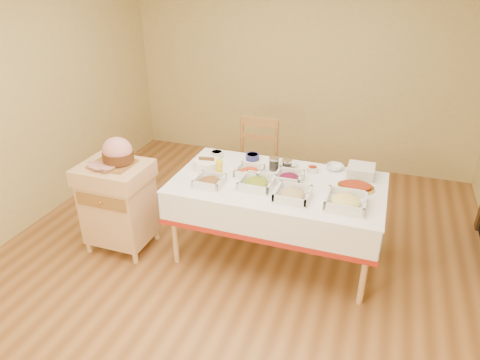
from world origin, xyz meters
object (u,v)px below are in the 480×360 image
(preserve_jar_right, at_px, (287,166))
(mustard_bottle, at_px, (219,168))
(plate_stack, at_px, (361,171))
(dining_table, at_px, (277,198))
(bread_basket, at_px, (207,164))
(dining_chair, at_px, (254,165))
(butcher_cart, at_px, (118,201))
(preserve_jar_left, at_px, (274,164))
(ham_on_board, at_px, (117,153))
(brass_platter, at_px, (356,187))

(preserve_jar_right, height_order, mustard_bottle, mustard_bottle)
(preserve_jar_right, height_order, plate_stack, preserve_jar_right)
(plate_stack, bearing_deg, mustard_bottle, -160.25)
(dining_table, bearing_deg, bread_basket, 176.17)
(dining_chair, height_order, plate_stack, dining_chair)
(bread_basket, bearing_deg, dining_table, -3.83)
(butcher_cart, height_order, preserve_jar_left, preserve_jar_left)
(mustard_bottle, bearing_deg, butcher_cart, -162.39)
(bread_basket, height_order, plate_stack, bread_basket)
(butcher_cart, bearing_deg, ham_on_board, 38.15)
(dining_chair, distance_m, mustard_bottle, 0.89)
(mustard_bottle, xyz_separation_m, plate_stack, (1.19, 0.43, -0.04))
(dining_table, bearing_deg, mustard_bottle, -172.59)
(dining_table, relative_size, preserve_jar_left, 15.11)
(dining_table, relative_size, butcher_cart, 2.12)
(ham_on_board, xyz_separation_m, brass_platter, (2.04, 0.42, -0.19))
(dining_chair, bearing_deg, preserve_jar_right, -47.90)
(dining_chair, relative_size, brass_platter, 3.32)
(dining_table, height_order, ham_on_board, ham_on_board)
(butcher_cart, xyz_separation_m, preserve_jar_right, (1.45, 0.59, 0.33))
(ham_on_board, distance_m, brass_platter, 2.09)
(bread_basket, bearing_deg, preserve_jar_left, 17.09)
(preserve_jar_left, bearing_deg, butcher_cart, -156.25)
(bread_basket, distance_m, plate_stack, 1.39)
(preserve_jar_left, xyz_separation_m, brass_platter, (0.75, -0.13, -0.04))
(ham_on_board, height_order, plate_stack, ham_on_board)
(preserve_jar_right, relative_size, plate_stack, 0.50)
(preserve_jar_right, bearing_deg, preserve_jar_left, -178.62)
(dining_table, xyz_separation_m, plate_stack, (0.67, 0.36, 0.21))
(dining_chair, relative_size, bread_basket, 4.24)
(brass_platter, bearing_deg, plate_stack, 86.70)
(preserve_jar_right, bearing_deg, plate_stack, 11.17)
(dining_table, distance_m, mustard_bottle, 0.58)
(ham_on_board, distance_m, preserve_jar_right, 1.52)
(bread_basket, xyz_separation_m, brass_platter, (1.34, 0.05, -0.03))
(butcher_cart, distance_m, preserve_jar_left, 1.48)
(dining_table, xyz_separation_m, mustard_bottle, (-0.52, -0.07, 0.25))
(butcher_cart, height_order, bread_basket, bread_basket)
(dining_table, distance_m, dining_chair, 0.88)
(preserve_jar_right, xyz_separation_m, plate_stack, (0.64, 0.13, -0.00))
(mustard_bottle, bearing_deg, preserve_jar_left, 35.11)
(butcher_cart, xyz_separation_m, ham_on_board, (0.04, 0.03, 0.48))
(bread_basket, bearing_deg, ham_on_board, -151.90)
(butcher_cart, relative_size, preserve_jar_left, 7.11)
(brass_platter, bearing_deg, mustard_bottle, -171.97)
(mustard_bottle, relative_size, brass_platter, 0.63)
(dining_table, distance_m, preserve_jar_right, 0.32)
(ham_on_board, distance_m, plate_stack, 2.17)
(brass_platter, bearing_deg, preserve_jar_left, 170.11)
(dining_table, bearing_deg, ham_on_board, -166.84)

